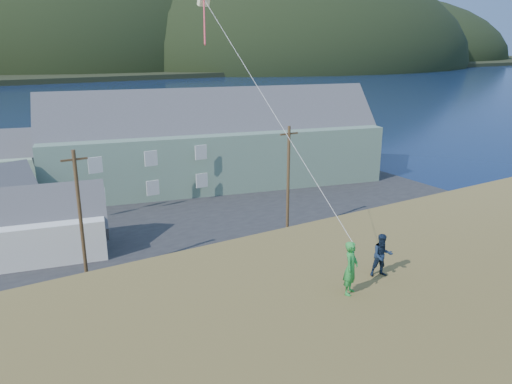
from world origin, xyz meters
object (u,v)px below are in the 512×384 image
Objects in this scene: shed_palegreen_far at (5,161)px; kite_flyer_navy at (382,255)px; kite_flyer_green at (351,268)px; shed_white at (51,224)px; lodge at (215,141)px.

shed_palegreen_far is 47.72m from kite_flyer_navy.
shed_white is at bearing 69.86° from kite_flyer_green.
kite_flyer_navy is at bearing -94.21° from lodge.
shed_white is (-18.93, -11.13, -2.40)m from lodge.
shed_palegreen_far is (-19.91, 10.15, -1.95)m from lodge.
lodge is at bearing 37.89° from kite_flyer_green.
shed_white is at bearing -73.09° from shed_palegreen_far.
kite_flyer_green is at bearing -67.91° from shed_palegreen_far.
kite_flyer_green is at bearing -66.17° from shed_white.
lodge is 23.72× the size of kite_flyer_navy.
lodge is 38.51m from kite_flyer_navy.
kite_flyer_green is at bearing -96.53° from lodge.
lodge reaches higher than kite_flyer_green.
shed_white is 27.04m from kite_flyer_navy.
kite_flyer_navy reaches higher than shed_palegreen_far.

